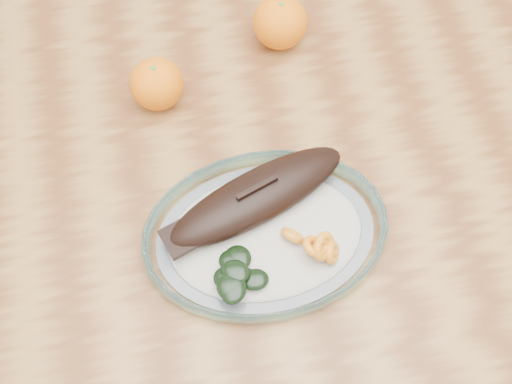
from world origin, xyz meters
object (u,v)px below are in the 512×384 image
dining_table (283,199)px  plated_meal (265,231)px  orange_left (157,84)px  orange_right (280,22)px

dining_table → plated_meal: size_ratio=2.02×
orange_left → orange_right: bearing=19.5°
orange_left → orange_right: 0.21m
orange_left → orange_right: orange_right is taller
plated_meal → orange_right: orange_right is taller
dining_table → orange_left: orange_left is taller
plated_meal → orange_left: bearing=113.8°
orange_left → dining_table: bearing=-45.0°
orange_right → dining_table: bearing=-100.8°
plated_meal → orange_right: bearing=74.4°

